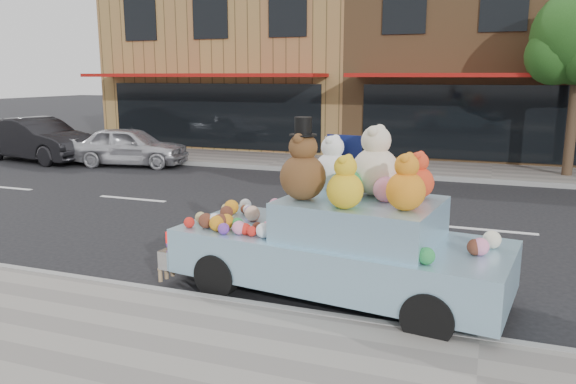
% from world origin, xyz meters
% --- Properties ---
extents(ground, '(120.00, 120.00, 0.00)m').
position_xyz_m(ground, '(0.00, 0.00, 0.00)').
color(ground, black).
rests_on(ground, ground).
extents(far_sidewalk, '(60.00, 3.00, 0.12)m').
position_xyz_m(far_sidewalk, '(0.00, 6.50, 0.06)').
color(far_sidewalk, gray).
rests_on(far_sidewalk, ground).
extents(near_kerb, '(60.00, 0.12, 0.13)m').
position_xyz_m(near_kerb, '(0.00, -5.00, 0.07)').
color(near_kerb, gray).
rests_on(near_kerb, ground).
extents(far_kerb, '(60.00, 0.12, 0.13)m').
position_xyz_m(far_kerb, '(0.00, 5.00, 0.07)').
color(far_kerb, gray).
rests_on(far_kerb, ground).
extents(storefront_left, '(10.00, 9.80, 7.30)m').
position_xyz_m(storefront_left, '(-10.00, 11.97, 3.64)').
color(storefront_left, olive).
rests_on(storefront_left, ground).
extents(storefront_mid, '(10.00, 9.80, 7.30)m').
position_xyz_m(storefront_mid, '(0.00, 11.97, 3.64)').
color(storefront_mid, brown).
rests_on(storefront_mid, ground).
extents(car_silver, '(3.94, 2.12, 1.28)m').
position_xyz_m(car_silver, '(-11.09, 4.26, 0.64)').
color(car_silver, silver).
rests_on(car_silver, ground).
extents(car_dark, '(4.70, 2.30, 1.48)m').
position_xyz_m(car_dark, '(-14.67, 4.03, 0.74)').
color(car_dark, black).
rests_on(car_dark, ground).
extents(art_car, '(4.68, 2.33, 2.39)m').
position_xyz_m(art_car, '(-1.80, -4.13, 0.83)').
color(art_car, black).
rests_on(art_car, ground).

